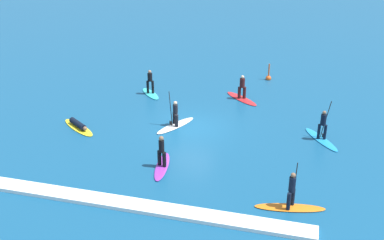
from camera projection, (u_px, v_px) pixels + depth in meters
The scene contains 10 objects.
ground_plane at pixel (192, 128), 27.81m from camera, with size 120.00×120.00×0.00m, color navy.
surfer_on_teal_board at pixel (150, 88), 32.70m from camera, with size 2.15×2.33×1.80m.
surfer_on_orange_board at pixel (291, 200), 20.06m from camera, with size 3.14×1.20×2.25m.
surfer_on_blue_board at pixel (322, 132), 26.12m from camera, with size 2.25×2.98×2.28m.
surfer_on_red_board at pixel (242, 93), 31.86m from camera, with size 2.79×2.67×1.72m.
surfer_on_white_board at pixel (175, 121), 27.86m from camera, with size 2.01×3.11×2.22m.
surfer_on_yellow_board at pixel (78, 126), 27.70m from camera, with size 3.01×2.43×0.43m.
surfer_on_purple_board at pixel (162, 160), 23.33m from camera, with size 1.04×2.92×1.75m.
marker_buoy at pixel (268, 77), 35.70m from camera, with size 0.43×0.43×1.37m.
wave_crest at pixel (142, 206), 20.21m from camera, with size 15.01×0.90×0.18m, color white.
Camera 1 is at (6.47, -24.33, 11.82)m, focal length 43.36 mm.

